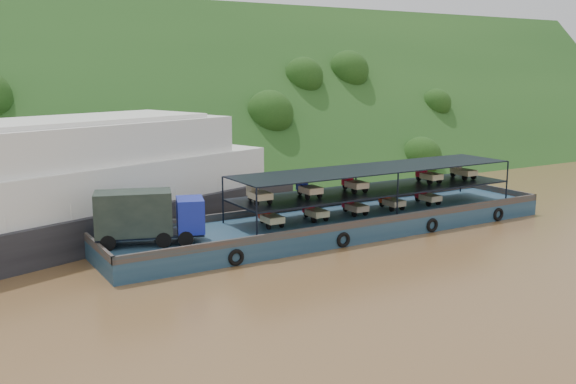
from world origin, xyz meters
TOP-DOWN VIEW (x-y plane):
  - ground at (0.00, 0.00)m, footprint 160.00×160.00m
  - hillside at (0.00, 36.00)m, footprint 140.00×39.60m
  - cargo_barge at (0.31, 1.84)m, footprint 35.10×7.18m
  - passenger_ferry at (-18.10, 9.42)m, footprint 43.02×23.39m

SIDE VIEW (x-z plane):
  - ground at x=0.00m, z-range 0.00..0.00m
  - hillside at x=0.00m, z-range -19.80..19.80m
  - cargo_barge at x=0.31m, z-range -1.15..3.39m
  - passenger_ferry at x=-18.10m, z-range -0.57..7.91m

